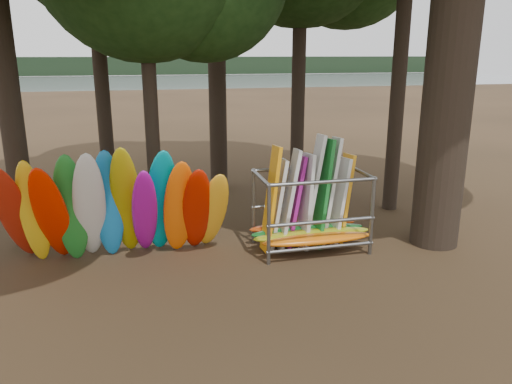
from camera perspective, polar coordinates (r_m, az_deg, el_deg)
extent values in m
plane|color=#47331E|center=(11.68, 0.09, -8.68)|extent=(120.00, 120.00, 0.00)
plane|color=gray|center=(70.54, -12.00, 11.36)|extent=(160.00, 160.00, 0.00)
cube|color=black|center=(120.39, -13.04, 13.87)|extent=(160.00, 4.00, 4.00)
cylinder|color=black|center=(15.81, -17.90, 19.75)|extent=(0.43, 0.43, 12.28)
cylinder|color=black|center=(17.93, 4.98, 17.04)|extent=(0.48, 0.48, 10.54)
cylinder|color=black|center=(13.42, -12.12, 13.03)|extent=(0.37, 0.37, 8.56)
ellipsoid|color=#B21E0C|center=(12.42, -25.80, -2.36)|extent=(0.86, 2.05, 2.75)
ellipsoid|color=yellow|center=(12.22, -24.07, -2.27)|extent=(0.66, 1.40, 2.78)
ellipsoid|color=#EC1B00|center=(12.01, -22.29, -2.53)|extent=(0.83, 2.10, 2.79)
ellipsoid|color=#227B28|center=(12.03, -20.36, -1.94)|extent=(0.80, 1.23, 2.84)
ellipsoid|color=silver|center=(11.92, -18.48, -1.72)|extent=(0.94, 1.96, 2.98)
ellipsoid|color=#1775BD|center=(12.12, -16.50, -1.46)|extent=(0.73, 1.06, 2.84)
ellipsoid|color=#A5910B|center=(12.04, -14.61, -1.17)|extent=(0.77, 1.57, 2.97)
ellipsoid|color=#AC0FA1|center=(11.92, -12.60, -2.35)|extent=(0.63, 1.96, 2.59)
ellipsoid|color=#01919D|center=(12.06, -10.76, -1.19)|extent=(0.92, 1.54, 2.86)
ellipsoid|color=#F45A08|center=(11.99, -8.76, -1.84)|extent=(0.89, 1.33, 2.58)
ellipsoid|color=#BA1503|center=(12.02, -6.81, -2.11)|extent=(0.71, 1.66, 2.50)
ellipsoid|color=#FFAF1F|center=(12.20, -4.98, -2.20)|extent=(0.92, 1.67, 2.31)
ellipsoid|color=orange|center=(12.31, 6.99, -5.36)|extent=(2.80, 0.55, 0.24)
ellipsoid|color=#A5AA16|center=(12.62, 6.44, -4.83)|extent=(3.08, 0.55, 0.24)
ellipsoid|color=#166622|center=(12.88, 5.98, -4.38)|extent=(3.03, 0.55, 0.24)
ellipsoid|color=#BC3C0E|center=(13.22, 5.42, -3.83)|extent=(2.93, 0.55, 0.24)
cube|color=orange|center=(12.29, 1.71, -0.87)|extent=(0.47, 0.79, 2.66)
cube|color=silver|center=(12.57, 2.46, -1.39)|extent=(0.52, 0.73, 2.28)
cube|color=silver|center=(12.39, 3.74, -0.95)|extent=(0.61, 0.74, 2.57)
cube|color=#9C1A86|center=(12.66, 4.44, -1.10)|extent=(0.55, 0.74, 2.36)
cube|color=silver|center=(12.53, 5.71, -1.17)|extent=(0.34, 0.79, 2.44)
cube|color=silver|center=(12.72, 6.40, 0.15)|extent=(0.65, 0.77, 2.87)
cube|color=#19742A|center=(12.64, 7.63, -0.21)|extent=(0.46, 0.79, 2.80)
cube|color=silver|center=(12.87, 8.29, 0.05)|extent=(0.57, 0.77, 2.79)
cube|color=silver|center=(12.91, 9.39, -1.13)|extent=(0.50, 0.78, 2.28)
cube|color=#F6A21B|center=(13.17, 9.93, -0.72)|extent=(0.44, 0.77, 2.33)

